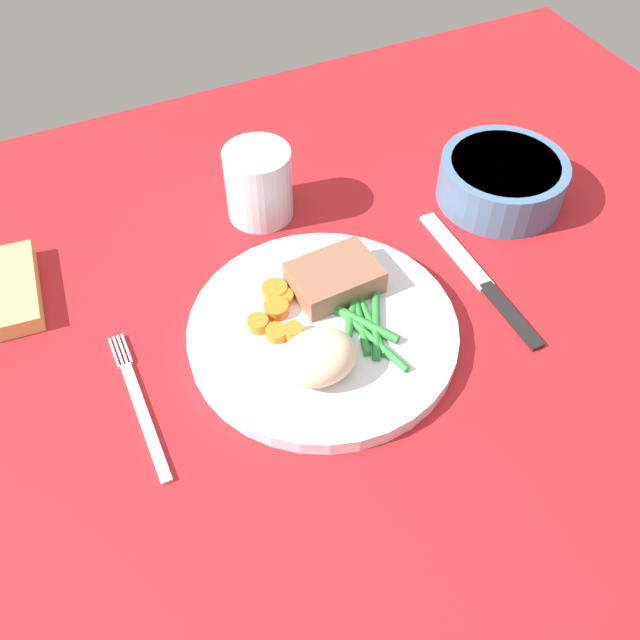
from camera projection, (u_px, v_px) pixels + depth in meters
dining_table at (323, 343)px, 66.94cm from camera, size 120.00×90.00×2.00cm
dinner_plate at (320, 332)px, 65.48cm from camera, size 25.42×25.42×1.60cm
meat_portion at (335, 278)px, 67.13cm from camera, size 8.62×6.52×2.62cm
mashed_potatoes at (318, 357)px, 59.98cm from camera, size 6.94×5.60×4.15cm
carrot_slices at (276, 312)px, 65.37cm from camera, size 5.42×7.73×1.29cm
green_beans at (367, 326)px, 64.41cm from camera, size 6.51×10.53×0.87cm
fork at (140, 405)px, 60.98cm from camera, size 1.44×16.60×0.40cm
knife at (481, 280)px, 70.66cm from camera, size 1.70×20.50×0.64cm
water_glass at (259, 188)px, 74.96cm from camera, size 7.22×7.22×8.12cm
salad_bowl at (502, 178)px, 77.09cm from camera, size 14.00×14.00×4.95cm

